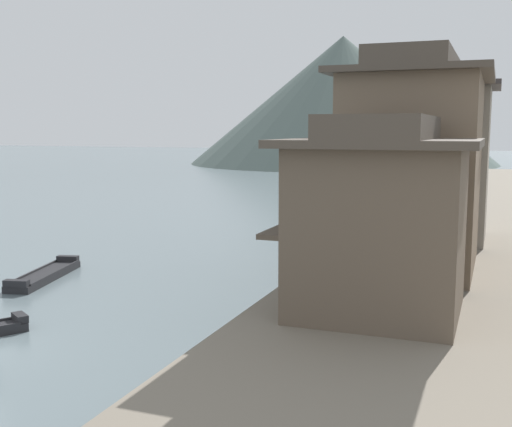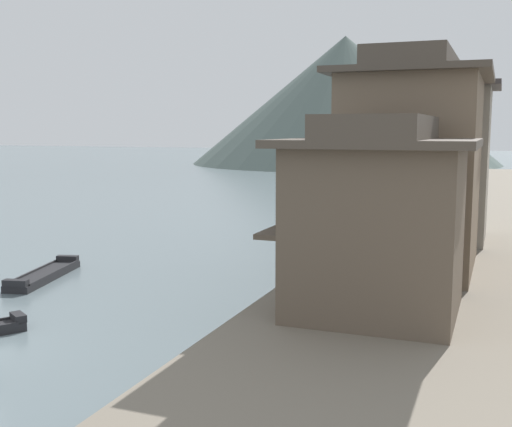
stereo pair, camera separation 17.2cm
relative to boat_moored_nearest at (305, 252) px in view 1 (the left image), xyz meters
name	(u,v)px [view 1 (the left image)]	position (x,y,z in m)	size (l,w,h in m)	color
boat_moored_nearest	(305,252)	(0.00, 0.00, 0.00)	(2.04, 4.27, 0.43)	#423328
boat_moored_second	(384,209)	(0.84, 20.10, 0.03)	(2.17, 5.42, 0.54)	#33281E
boat_moored_third	(299,190)	(-10.01, 31.54, 0.14)	(4.03, 1.57, 0.78)	#232326
boat_moored_far	(45,275)	(-9.34, -9.64, 0.04)	(2.38, 5.49, 0.57)	#232326
boat_midriver_drifting	(332,234)	(-0.02, 5.92, 0.07)	(2.03, 4.82, 0.66)	#423328
house_waterfront_nearest	(379,217)	(6.08, -12.62, 3.81)	(6.10, 5.88, 6.14)	brown
house_waterfront_second	(413,164)	(6.16, -5.17, 5.09)	(6.26, 8.39, 8.74)	#75604C
house_waterfront_tall	(434,157)	(6.29, 2.30, 5.11)	(6.52, 6.09, 8.74)	gray
hill_far_west	(366,123)	(-13.57, 84.94, 7.77)	(44.44, 44.44, 15.83)	#4C5B56
hill_far_centre	(347,127)	(-22.19, 106.87, 7.08)	(42.97, 42.97, 14.44)	slate
hill_far_east	(342,100)	(-19.74, 91.72, 12.19)	(59.58, 59.58, 24.68)	#4C5B56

